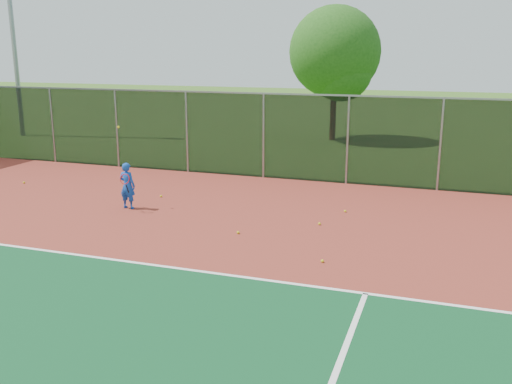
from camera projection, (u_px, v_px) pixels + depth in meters
The scene contains 11 objects.
ground at pixel (204, 355), 8.64m from camera, with size 120.00×120.00×0.00m, color #335D1A.
court_apron at pixel (248, 301), 10.47m from camera, with size 30.00×20.00×0.02m, color maroon.
fence_back at pixel (348, 139), 19.27m from camera, with size 30.00×0.06×3.03m.
tennis_player at pixel (127, 185), 16.40m from camera, with size 0.59×0.59×2.38m.
practice_ball_1 at pixel (238, 232), 14.26m from camera, with size 0.07×0.07×0.07m, color yellow.
practice_ball_2 at pixel (319, 224), 14.98m from camera, with size 0.07×0.07×0.07m, color yellow.
practice_ball_3 at pixel (345, 211), 16.15m from camera, with size 0.07×0.07×0.07m, color yellow.
practice_ball_4 at pixel (24, 183), 19.62m from camera, with size 0.07×0.07×0.07m, color yellow.
practice_ball_5 at pixel (322, 261), 12.33m from camera, with size 0.07×0.07×0.07m, color yellow.
practice_ball_7 at pixel (161, 196), 17.80m from camera, with size 0.07×0.07×0.07m, color yellow.
tree_back_left at pixel (336, 56), 28.17m from camera, with size 4.54×4.54×6.67m.
Camera 1 is at (3.28, -7.10, 4.50)m, focal length 40.00 mm.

